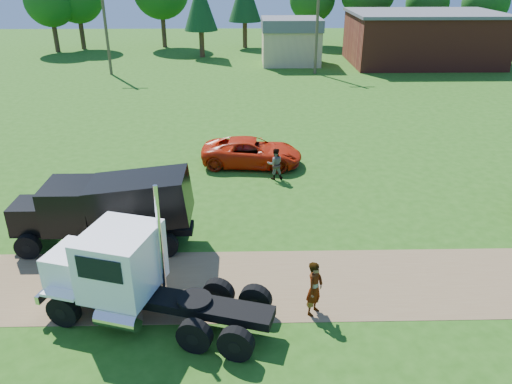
{
  "coord_description": "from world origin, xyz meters",
  "views": [
    {
      "loc": [
        -0.96,
        -14.43,
        10.34
      ],
      "look_at": [
        -0.53,
        4.15,
        1.6
      ],
      "focal_mm": 35.0,
      "sensor_mm": 36.0,
      "label": 1
    }
  ],
  "objects_px": {
    "orange_pickup": "(252,152)",
    "black_dump_truck": "(109,207)",
    "white_semi_tractor": "(125,274)",
    "spectator_a": "(315,289)"
  },
  "relations": [
    {
      "from": "spectator_a",
      "to": "black_dump_truck",
      "type": "bearing_deg",
      "value": 95.4
    },
    {
      "from": "white_semi_tractor",
      "to": "orange_pickup",
      "type": "height_order",
      "value": "white_semi_tractor"
    },
    {
      "from": "orange_pickup",
      "to": "spectator_a",
      "type": "xyz_separation_m",
      "value": [
        1.77,
        -12.69,
        0.19
      ]
    },
    {
      "from": "black_dump_truck",
      "to": "orange_pickup",
      "type": "xyz_separation_m",
      "value": [
        5.65,
        8.28,
        -0.92
      ]
    },
    {
      "from": "spectator_a",
      "to": "orange_pickup",
      "type": "bearing_deg",
      "value": 44.08
    },
    {
      "from": "black_dump_truck",
      "to": "spectator_a",
      "type": "bearing_deg",
      "value": -30.74
    },
    {
      "from": "white_semi_tractor",
      "to": "spectator_a",
      "type": "distance_m",
      "value": 5.92
    },
    {
      "from": "black_dump_truck",
      "to": "white_semi_tractor",
      "type": "bearing_deg",
      "value": -70.47
    },
    {
      "from": "orange_pickup",
      "to": "black_dump_truck",
      "type": "bearing_deg",
      "value": 151.6
    },
    {
      "from": "white_semi_tractor",
      "to": "spectator_a",
      "type": "relative_size",
      "value": 3.96
    }
  ]
}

